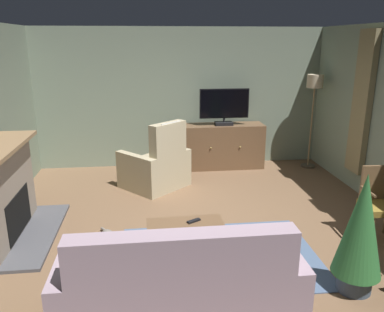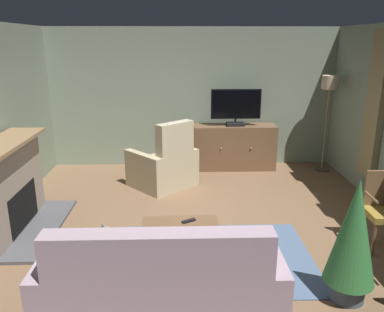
% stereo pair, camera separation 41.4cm
% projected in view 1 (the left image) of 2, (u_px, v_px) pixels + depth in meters
% --- Properties ---
extents(ground_plane, '(6.18, 6.71, 0.04)m').
position_uv_depth(ground_plane, '(202.00, 235.00, 5.13)').
color(ground_plane, brown).
extents(wall_back, '(6.18, 0.10, 2.69)m').
position_uv_depth(wall_back, '(181.00, 98.00, 7.70)').
color(wall_back, gray).
rests_on(wall_back, ground_plane).
extents(curtain_panel_far, '(0.10, 0.44, 2.26)m').
position_uv_depth(curtain_panel_far, '(362.00, 103.00, 6.18)').
color(curtain_panel_far, '#8E7F56').
extents(rug_central, '(2.29, 1.62, 0.01)m').
position_uv_depth(rug_central, '(219.00, 256.00, 4.58)').
color(rug_central, slate).
rests_on(rug_central, ground_plane).
extents(fireplace, '(0.86, 1.76, 1.21)m').
position_uv_depth(fireplace, '(2.00, 196.00, 4.89)').
color(fireplace, '#4C4C51').
rests_on(fireplace, ground_plane).
extents(tv_cabinet, '(1.58, 0.54, 0.87)m').
position_uv_depth(tv_cabinet, '(223.00, 147.00, 7.72)').
color(tv_cabinet, '#4A3523').
rests_on(tv_cabinet, ground_plane).
extents(television, '(0.95, 0.20, 0.70)m').
position_uv_depth(television, '(224.00, 106.00, 7.44)').
color(television, black).
rests_on(television, tv_cabinet).
extents(coffee_table, '(0.91, 0.52, 0.40)m').
position_uv_depth(coffee_table, '(186.00, 229.00, 4.50)').
color(coffee_table, brown).
rests_on(coffee_table, ground_plane).
extents(tv_remote, '(0.17, 0.13, 0.02)m').
position_uv_depth(tv_remote, '(194.00, 221.00, 4.57)').
color(tv_remote, black).
rests_on(tv_remote, coffee_table).
extents(sofa_floral, '(2.10, 0.92, 1.04)m').
position_uv_depth(sofa_floral, '(180.00, 290.00, 3.42)').
color(sofa_floral, '#AD93A3').
rests_on(sofa_floral, ground_plane).
extents(armchair_near_window, '(1.29, 1.29, 1.19)m').
position_uv_depth(armchair_near_window, '(157.00, 167.00, 6.67)').
color(armchair_near_window, tan).
rests_on(armchair_near_window, ground_plane).
extents(side_chair_beside_plant, '(0.46, 0.44, 0.94)m').
position_uv_depth(side_chair_beside_plant, '(380.00, 201.00, 4.88)').
color(side_chair_beside_plant, olive).
rests_on(side_chair_beside_plant, ground_plane).
extents(potted_plant_on_hearth_side, '(0.48, 0.48, 1.25)m').
position_uv_depth(potted_plant_on_hearth_side, '(361.00, 230.00, 3.79)').
color(potted_plant_on_hearth_side, '#3D4C5B').
rests_on(potted_plant_on_hearth_side, ground_plane).
extents(cat, '(0.29, 0.60, 0.18)m').
position_uv_depth(cat, '(110.00, 238.00, 4.85)').
color(cat, gray).
rests_on(cat, ground_plane).
extents(floor_lamp, '(0.31, 0.31, 1.83)m').
position_uv_depth(floor_lamp, '(314.00, 93.00, 7.42)').
color(floor_lamp, '#4C4233').
rests_on(floor_lamp, ground_plane).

